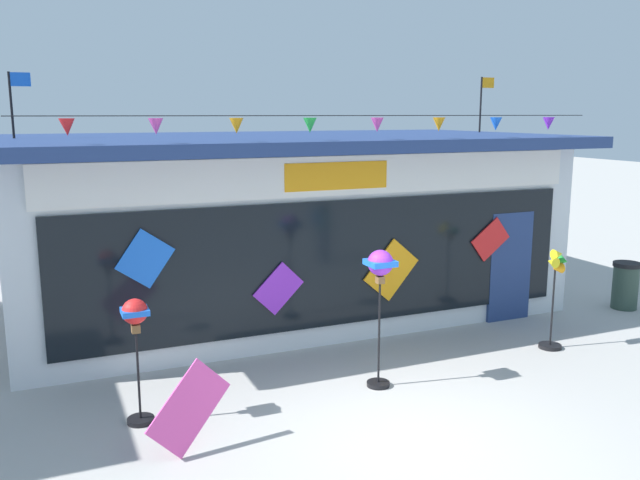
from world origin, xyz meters
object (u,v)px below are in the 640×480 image
object	(u,v)px
wind_spinner_center_left	(555,287)
trash_bin	(625,285)
wind_spinner_far_left	(136,330)
wind_spinner_left	(380,277)
display_kite_on_ground	(189,408)
kite_shop_building	(282,221)

from	to	relation	value
wind_spinner_center_left	trash_bin	size ratio (longest dim) A/B	1.80
wind_spinner_far_left	trash_bin	size ratio (longest dim) A/B	1.72
wind_spinner_left	wind_spinner_center_left	world-z (taller)	wind_spinner_left
wind_spinner_center_left	display_kite_on_ground	distance (m)	6.20
kite_shop_building	trash_bin	bearing A→B (deg)	-25.16
wind_spinner_left	trash_bin	distance (m)	6.46
wind_spinner_left	wind_spinner_center_left	xyz separation A→B (m)	(3.29, 0.23, -0.53)
kite_shop_building	wind_spinner_left	size ratio (longest dim) A/B	5.21
wind_spinner_left	trash_bin	bearing A→B (deg)	13.13
wind_spinner_left	wind_spinner_center_left	size ratio (longest dim) A/B	1.18
trash_bin	display_kite_on_ground	size ratio (longest dim) A/B	0.95
wind_spinner_center_left	trash_bin	bearing A→B (deg)	22.72
kite_shop_building	trash_bin	size ratio (longest dim) A/B	11.05
kite_shop_building	trash_bin	xyz separation A→B (m)	(6.06, -2.85, -1.23)
trash_bin	kite_shop_building	bearing A→B (deg)	154.84
kite_shop_building	wind_spinner_far_left	size ratio (longest dim) A/B	6.41
display_kite_on_ground	kite_shop_building	bearing A→B (deg)	59.81
wind_spinner_center_left	trash_bin	xyz separation A→B (m)	(2.91, 1.22, -0.57)
kite_shop_building	wind_spinner_left	world-z (taller)	kite_shop_building
wind_spinner_left	display_kite_on_ground	distance (m)	3.10
wind_spinner_left	wind_spinner_center_left	bearing A→B (deg)	3.96
wind_spinner_left	trash_bin	size ratio (longest dim) A/B	2.12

